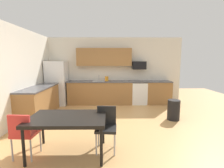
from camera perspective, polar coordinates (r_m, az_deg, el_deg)
The scene contains 19 objects.
ground_plane at distance 4.66m, azimuth 0.16°, elevation -14.04°, with size 12.00×12.00×0.00m, color tan.
wall_back at distance 6.98m, azimuth -0.17°, elevation 4.75°, with size 5.80×0.10×2.70m, color silver.
wall_left at distance 5.05m, azimuth -31.52°, elevation 2.29°, with size 0.10×5.80×2.70m, color silver.
cabinet_run_back at distance 6.76m, azimuth -4.11°, elevation -3.08°, with size 2.57×0.60×0.90m, color olive.
cabinet_run_back_right at distance 7.03m, azimuth 15.63°, elevation -2.92°, with size 0.98×0.60×0.90m, color olive.
cabinet_run_left at distance 5.73m, azimuth -23.74°, elevation -5.77°, with size 0.60×2.00×0.90m, color olive.
countertop_back at distance 6.67m, azimuth -0.14°, elevation 0.89°, with size 4.80×0.64×0.04m, color #4C4C51.
countertop_left at distance 5.65m, azimuth -24.01°, elevation -1.13°, with size 0.64×2.00×0.04m, color #4C4C51.
upper_cabinets_back at distance 6.75m, azimuth -2.73°, elevation 9.30°, with size 2.20×0.34×0.70m, color olive.
refrigerator at distance 6.93m, azimuth -18.47°, elevation 0.30°, with size 0.76×0.70×1.74m, color white.
oven_range at distance 6.85m, azimuth 9.25°, elevation -2.97°, with size 0.60×0.60×0.91m.
microwave at distance 6.82m, azimuth 9.32°, elevation 6.39°, with size 0.54×0.36×0.32m, color black.
sink_basin at distance 6.69m, azimuth -4.64°, elevation 0.54°, with size 0.48×0.40×0.14m, color #A5A8AD.
sink_faucet at distance 6.85m, azimuth -4.55°, elevation 2.06°, with size 0.02×0.02×0.24m, color #B2B5BA.
dining_table at distance 3.23m, azimuth -15.06°, elevation -11.85°, with size 1.40×0.90×0.73m.
chair_near_table at distance 3.35m, azimuth -2.00°, elevation -13.87°, with size 0.42×0.42×0.85m.
chair_far_side at distance 3.42m, azimuth -28.28°, elevation -14.38°, with size 0.43×0.43×0.85m.
trash_bin at distance 5.30m, azimuth 20.54°, elevation -8.38°, with size 0.36×0.36×0.60m, color black.
kettle at distance 6.71m, azimuth -1.87°, elevation 1.79°, with size 0.14×0.14×0.20m, color orange.
Camera 1 is at (-0.07, -4.32, 1.75)m, focal length 26.41 mm.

